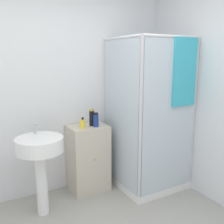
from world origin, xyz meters
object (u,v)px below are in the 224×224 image
Objects in this scene: soap_dispenser at (82,124)px; shampoo_bottle_blue at (96,120)px; sink at (40,154)px; shampoo_bottle_tall_black at (92,118)px.

soap_dispenser is 0.78× the size of shampoo_bottle_blue.
sink reaches higher than soap_dispenser.
shampoo_bottle_tall_black reaches higher than shampoo_bottle_blue.
soap_dispenser is at bearing 175.59° from shampoo_bottle_blue.
shampoo_bottle_blue is at bearing -4.41° from soap_dispenser.
shampoo_bottle_tall_black reaches higher than soap_dispenser.
shampoo_bottle_tall_black reaches higher than sink.
sink is 4.69× the size of shampoo_bottle_tall_black.
shampoo_bottle_blue reaches higher than soap_dispenser.
sink is at bearing -161.24° from shampoo_bottle_tall_black.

